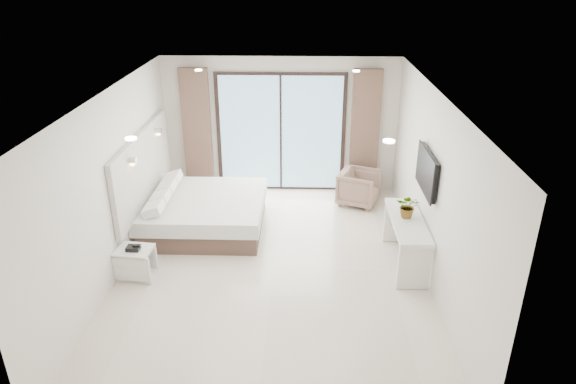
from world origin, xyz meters
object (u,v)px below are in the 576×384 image
nightstand (136,263)px  armchair (359,186)px  bed (204,212)px  console_desk (407,232)px

nightstand → armchair: (3.56, 2.67, 0.13)m
bed → armchair: armchair is taller
nightstand → console_desk: 4.10m
bed → armchair: 3.03m
bed → console_desk: 3.50m
nightstand → console_desk: bearing=13.4°
console_desk → armchair: 2.24m
console_desk → nightstand: bearing=-173.0°
nightstand → bed: bearing=71.2°
nightstand → console_desk: (4.06, 0.50, 0.32)m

